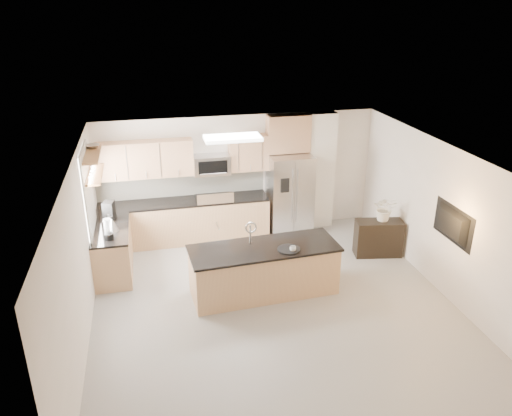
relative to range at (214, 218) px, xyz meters
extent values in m
plane|color=gray|center=(0.60, -2.92, -0.47)|extent=(6.50, 6.50, 0.00)
cube|color=white|center=(0.60, -2.92, 2.13)|extent=(6.00, 6.50, 0.02)
cube|color=silver|center=(0.60, 0.33, 0.83)|extent=(6.00, 0.02, 2.60)
cube|color=silver|center=(0.60, -6.17, 0.83)|extent=(6.00, 0.02, 2.60)
cube|color=silver|center=(-2.40, -2.92, 0.83)|extent=(0.02, 6.50, 2.60)
cube|color=silver|center=(3.60, -2.92, 0.83)|extent=(0.02, 6.50, 2.60)
cube|color=tan|center=(-0.63, 0.00, -0.03)|extent=(3.55, 0.65, 0.88)
cube|color=black|center=(-0.63, 0.00, 0.43)|extent=(3.55, 0.66, 0.04)
cube|color=beige|center=(-0.63, 0.32, 0.71)|extent=(3.55, 0.02, 0.52)
cube|color=tan|center=(-2.07, -1.07, -0.03)|extent=(0.65, 1.50, 0.88)
cube|color=black|center=(-2.07, -1.07, 0.43)|extent=(0.66, 1.50, 0.04)
cube|color=black|center=(0.00, 0.00, -0.02)|extent=(0.76, 0.64, 0.90)
cube|color=black|center=(0.00, 0.00, 0.44)|extent=(0.76, 0.62, 0.03)
cube|color=#B1B1B4|center=(0.00, -0.30, 0.56)|extent=(0.76, 0.04, 0.22)
cube|color=#AA7E5C|center=(-1.34, 0.16, 1.35)|extent=(1.92, 0.33, 0.75)
cube|color=#AA7E5C|center=(0.79, 0.16, 1.35)|extent=(0.82, 0.33, 0.75)
cube|color=#B1B1B4|center=(0.00, 0.13, 1.16)|extent=(0.76, 0.40, 0.40)
cube|color=black|center=(0.00, -0.07, 1.16)|extent=(0.60, 0.02, 0.28)
cube|color=#B1B1B4|center=(1.66, -0.05, 0.42)|extent=(0.92, 0.75, 1.78)
cube|color=gray|center=(1.66, -0.43, 0.42)|extent=(0.02, 0.01, 1.69)
cube|color=black|center=(1.44, -0.44, 0.78)|extent=(0.18, 0.03, 0.30)
cube|color=white|center=(2.42, 0.18, 0.83)|extent=(0.60, 0.30, 2.60)
cube|color=white|center=(-2.38, -1.07, 1.18)|extent=(0.03, 1.05, 1.55)
cube|color=white|center=(-2.37, -1.07, 1.18)|extent=(0.03, 1.15, 1.65)
cube|color=brown|center=(-2.25, -0.97, 1.48)|extent=(0.30, 1.20, 0.04)
cube|color=brown|center=(-2.25, -0.97, 1.85)|extent=(0.30, 1.20, 0.04)
cube|color=white|center=(0.20, -1.32, 2.09)|extent=(1.00, 0.50, 0.06)
cube|color=tan|center=(0.53, -2.37, -0.05)|extent=(2.56, 1.02, 0.85)
cube|color=black|center=(0.53, -2.37, 0.40)|extent=(2.63, 1.08, 0.04)
cube|color=black|center=(0.33, -2.37, 0.38)|extent=(0.53, 0.39, 0.01)
cylinder|color=#B1B1B4|center=(0.33, -2.16, 0.59)|extent=(0.03, 0.03, 0.34)
torus|color=#B1B1B4|center=(0.33, -2.22, 0.74)|extent=(0.21, 0.03, 0.21)
cube|color=black|center=(3.11, -1.51, -0.10)|extent=(0.98, 0.55, 0.74)
imported|color=white|center=(0.97, -2.62, 0.46)|extent=(0.14, 0.14, 0.09)
cylinder|color=black|center=(0.91, -2.56, 0.43)|extent=(0.41, 0.41, 0.02)
cylinder|color=black|center=(-2.07, -1.53, 0.51)|extent=(0.17, 0.17, 0.12)
cylinder|color=silver|center=(-2.07, -1.53, 0.70)|extent=(0.13, 0.13, 0.27)
cone|color=#B1B1B4|center=(-2.02, -1.18, 0.57)|extent=(0.23, 0.23, 0.25)
cylinder|color=black|center=(-2.02, -1.18, 0.71)|extent=(0.05, 0.05, 0.05)
cube|color=black|center=(-2.09, -0.65, 0.63)|extent=(0.24, 0.27, 0.36)
cylinder|color=#B1B1B4|center=(-2.09, -0.71, 0.54)|extent=(0.12, 0.12, 0.13)
imported|color=#B1B1B4|center=(-2.25, -0.62, 1.90)|extent=(0.37, 0.37, 0.08)
imported|color=white|center=(3.20, -1.48, 0.65)|extent=(0.87, 0.82, 0.77)
imported|color=black|center=(3.51, -3.12, 0.88)|extent=(0.14, 1.08, 0.62)
camera|label=1|loc=(-1.29, -9.78, 4.33)|focal=35.00mm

